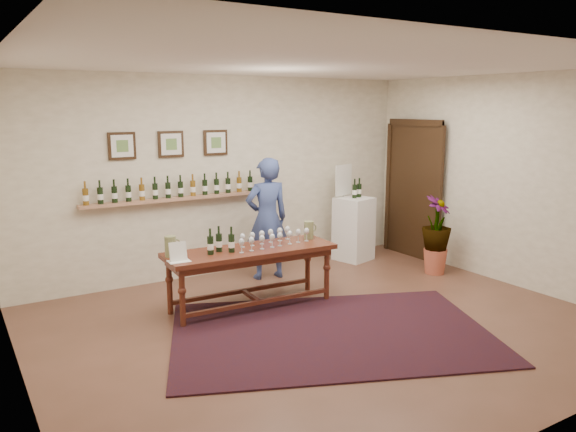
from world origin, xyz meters
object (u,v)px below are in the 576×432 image
display_pedestal (354,229)px  person (267,219)px  potted_plant (436,235)px  tasting_table (251,257)px

display_pedestal → person: 1.67m
display_pedestal → potted_plant: display_pedestal is taller
tasting_table → person: size_ratio=1.22×
tasting_table → display_pedestal: 2.60m
display_pedestal → potted_plant: (0.53, -1.22, 0.08)m
person → tasting_table: bearing=58.2°
tasting_table → display_pedestal: bearing=26.7°
display_pedestal → person: (-1.63, -0.13, 0.36)m
tasting_table → display_pedestal: size_ratio=2.10×
tasting_table → potted_plant: bearing=-0.4°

